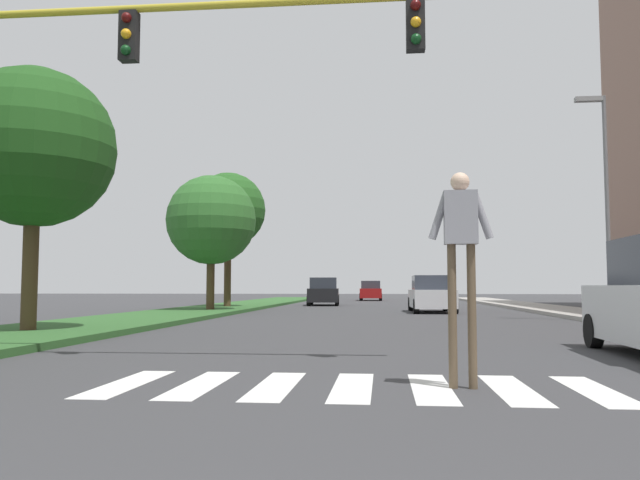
{
  "coord_description": "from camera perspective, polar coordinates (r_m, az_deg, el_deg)",
  "views": [
    {
      "loc": [
        0.35,
        -0.42,
        1.16
      ],
      "look_at": [
        -1.25,
        15.83,
        2.36
      ],
      "focal_mm": 35.54,
      "sensor_mm": 36.0,
      "label": 1
    }
  ],
  "objects": [
    {
      "name": "median_strip",
      "position": [
        29.57,
        -10.3,
        -6.25
      ],
      "size": [
        3.97,
        64.0,
        0.15
      ],
      "primitive_type": "cube",
      "color": "#2D5B28",
      "rests_on": "ground_plane"
    },
    {
      "name": "sidewalk_right",
      "position": [
        29.56,
        21.58,
        -6.02
      ],
      "size": [
        3.0,
        64.0,
        0.15
      ],
      "primitive_type": "cube",
      "color": "#9E9991",
      "rests_on": "ground_plane"
    },
    {
      "name": "tree_mid",
      "position": [
        16.75,
        -24.34,
        7.54
      ],
      "size": [
        3.83,
        3.83,
        6.25
      ],
      "color": "#4C3823",
      "rests_on": "median_strip"
    },
    {
      "name": "street_lamp_right",
      "position": [
        23.48,
        24.18,
        4.57
      ],
      "size": [
        1.02,
        0.24,
        7.5
      ],
      "color": "slate",
      "rests_on": "sidewalk_right"
    },
    {
      "name": "traffic_light_gantry",
      "position": [
        10.69,
        -17.25,
        13.25
      ],
      "size": [
        8.24,
        0.3,
        6.0
      ],
      "color": "gold",
      "rests_on": "median_strip"
    },
    {
      "name": "ground_plane",
      "position": [
        30.44,
        5.01,
        -6.38
      ],
      "size": [
        140.0,
        140.0,
        0.0
      ],
      "primitive_type": "plane",
      "color": "#38383A"
    },
    {
      "name": "crosswalk",
      "position": [
        7.52,
        2.96,
        -13.05
      ],
      "size": [
        5.85,
        2.2,
        0.01
      ],
      "color": "silver",
      "rests_on": "ground_plane"
    },
    {
      "name": "sedan_midblock",
      "position": [
        29.31,
        9.98,
        -4.9
      ],
      "size": [
        1.95,
        4.6,
        1.66
      ],
      "color": "silver",
      "rests_on": "ground_plane"
    },
    {
      "name": "tree_distant",
      "position": [
        33.16,
        -8.26,
        2.66
      ],
      "size": [
        3.86,
        3.86,
        6.91
      ],
      "color": "#4C3823",
      "rests_on": "median_strip"
    },
    {
      "name": "tree_far",
      "position": [
        28.82,
        -9.77,
        1.77
      ],
      "size": [
        4.01,
        4.01,
        6.0
      ],
      "color": "#4C3823",
      "rests_on": "median_strip"
    },
    {
      "name": "sedan_far_horizon",
      "position": [
        53.2,
        4.59,
        -4.63
      ],
      "size": [
        1.88,
        4.13,
        1.63
      ],
      "color": "maroon",
      "rests_on": "ground_plane"
    },
    {
      "name": "sedan_distant",
      "position": [
        39.45,
        0.32,
        -4.75
      ],
      "size": [
        2.14,
        4.39,
        1.71
      ],
      "color": "black",
      "rests_on": "ground_plane"
    },
    {
      "name": "pedestrian_performer",
      "position": [
        7.51,
        12.58,
        -0.28
      ],
      "size": [
        0.75,
        0.26,
        2.49
      ],
      "color": "brown",
      "rests_on": "ground_plane"
    }
  ]
}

